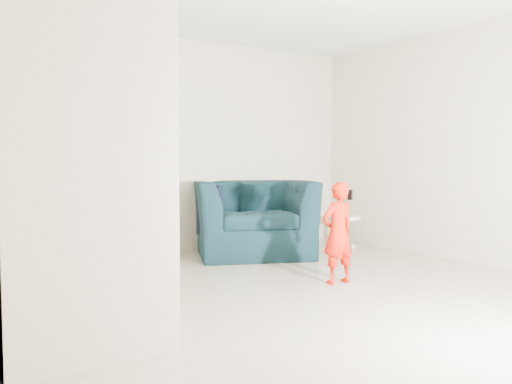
% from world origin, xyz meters
% --- Properties ---
extents(floor, '(5.50, 5.50, 0.00)m').
position_xyz_m(floor, '(0.00, 0.00, 0.00)').
color(floor, gray).
rests_on(floor, ground).
extents(back_wall, '(5.00, 0.00, 5.00)m').
position_xyz_m(back_wall, '(0.00, 2.75, 1.35)').
color(back_wall, beige).
rests_on(back_wall, floor).
extents(right_wall, '(0.00, 5.50, 5.50)m').
position_xyz_m(right_wall, '(2.50, 0.00, 1.35)').
color(right_wall, beige).
rests_on(right_wall, floor).
extents(armchair, '(1.79, 1.69, 0.92)m').
position_xyz_m(armchair, '(0.71, 2.13, 0.46)').
color(armchair, black).
rests_on(armchair, floor).
extents(toddler, '(0.36, 0.24, 0.98)m').
position_xyz_m(toddler, '(0.56, 0.38, 0.49)').
color(toddler, '#9C1C05').
rests_on(toddler, floor).
extents(side_table, '(0.42, 0.42, 0.42)m').
position_xyz_m(side_table, '(2.08, 1.96, 0.28)').
color(side_table, white).
rests_on(side_table, floor).
extents(staircase, '(1.02, 3.03, 3.62)m').
position_xyz_m(staircase, '(-2.00, 0.55, 0.95)').
color(staircase, '#ADA089').
rests_on(staircase, floor).
extents(cushion, '(0.38, 0.18, 0.37)m').
position_xyz_m(cushion, '(0.90, 2.42, 0.71)').
color(cushion, black).
rests_on(cushion, armchair).
extents(throw, '(0.06, 0.55, 0.62)m').
position_xyz_m(throw, '(0.10, 2.15, 0.58)').
color(throw, black).
rests_on(throw, armchair).
extents(phone, '(0.02, 0.05, 0.10)m').
position_xyz_m(phone, '(0.68, 0.36, 0.85)').
color(phone, black).
rests_on(phone, toddler).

